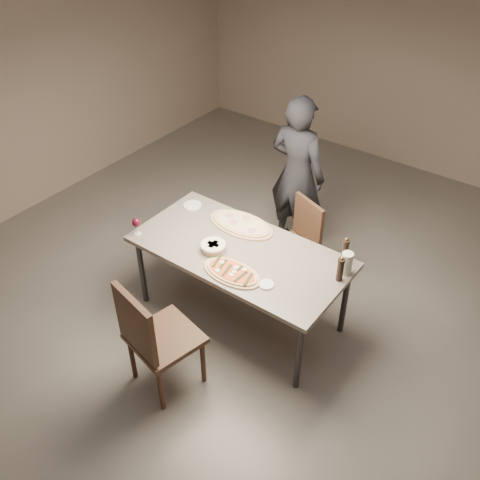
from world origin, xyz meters
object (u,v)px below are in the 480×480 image
Objects in this scene: chair_near at (153,335)px; diner at (297,174)px; bread_basket at (213,246)px; chair_far at (298,238)px; dining_table at (240,255)px; ham_pizza at (241,224)px; pepper_mill_left at (340,269)px; zucchini_pizza at (232,272)px; carafe at (347,263)px.

chair_near is 0.63× the size of diner.
bread_basket is 0.25× the size of chair_far.
bread_basket is 0.21× the size of chair_near.
ham_pizza is (-0.20, 0.28, 0.07)m from dining_table.
pepper_mill_left is 0.26× the size of chair_far.
bread_basket is at bearing -67.94° from ham_pizza.
zucchini_pizza is at bearing 103.03° from diner.
pepper_mill_left reaches higher than bread_basket.
ham_pizza is 0.39× the size of diner.
chair_near reaches higher than bread_basket.
ham_pizza is at bearing 102.44° from zucchini_pizza.
chair_near reaches higher than zucchini_pizza.
carafe reaches higher than zucchini_pizza.
diner is at bearing -34.04° from chair_far.
dining_table is 1.25m from diner.
zucchini_pizza is at bearing 88.39° from chair_near.
chair_far reaches higher than dining_table.
diner reaches higher than carafe.
pepper_mill_left reaches higher than carafe.
zucchini_pizza is 1.55m from diner.
ham_pizza is (-0.32, 0.56, -0.00)m from zucchini_pizza.
diner is at bearing 85.06° from zucchini_pizza.
dining_table is 0.86m from pepper_mill_left.
diner is (-0.34, 0.49, 0.33)m from chair_far.
carafe is at bearing 67.41° from chair_near.
ham_pizza is at bearing 91.27° from diner.
dining_table is at bearing 101.00° from chair_far.
carafe is 1.42m from diner.
bread_basket is 1.08m from carafe.
diner reaches higher than zucchini_pizza.
dining_table is 2.87× the size of ham_pizza.
chair_near is (0.12, -0.86, -0.23)m from bread_basket.
pepper_mill_left is at bearing 13.97° from zucchini_pizza.
zucchini_pizza is 0.89m from carafe.
bread_basket is 0.98m from chair_far.
pepper_mill_left is at bearing 65.02° from chair_near.
pepper_mill_left is (0.83, 0.15, 0.16)m from dining_table.
dining_table is 1.11× the size of diner.
chair_near is 1.19× the size of chair_far.
dining_table is 0.88m from carafe.
chair_far is at bearing 72.59° from ham_pizza.
dining_table is at bearing 97.05° from zucchini_pizza.
bread_basket reaches higher than zucchini_pizza.
zucchini_pizza is at bearing -142.55° from carafe.
carafe is at bearing 137.33° from diner.
ham_pizza is 0.62× the size of chair_near.
bread_basket is 1.37m from diner.
carafe is at bearing 90.00° from pepper_mill_left.
pepper_mill_left is 1.48m from chair_near.
pepper_mill_left is 0.99m from chair_far.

